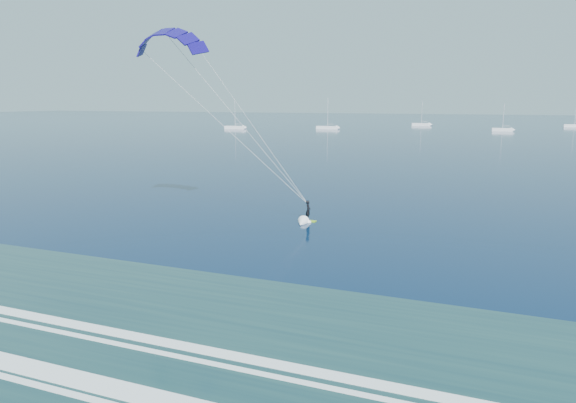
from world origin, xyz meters
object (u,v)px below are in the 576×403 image
(sailboat_1, at_px, (328,127))
(sailboat_2, at_px, (421,124))
(sailboat_0, at_px, (235,127))
(sailboat_4, at_px, (574,126))
(kitesurfer_rig, at_px, (238,121))
(sailboat_3, at_px, (502,130))

(sailboat_1, distance_m, sailboat_2, 52.28)
(sailboat_0, height_order, sailboat_1, sailboat_1)
(sailboat_0, bearing_deg, sailboat_4, 26.83)
(kitesurfer_rig, distance_m, sailboat_2, 198.86)
(sailboat_4, bearing_deg, kitesurfer_rig, -104.58)
(sailboat_2, relative_size, sailboat_3, 1.09)
(sailboat_4, bearing_deg, sailboat_1, -150.64)
(sailboat_0, xyz_separation_m, sailboat_3, (99.46, 21.04, -0.01))
(kitesurfer_rig, relative_size, sailboat_4, 1.60)
(sailboat_0, relative_size, sailboat_1, 0.96)
(sailboat_2, bearing_deg, sailboat_4, 9.98)
(sailboat_2, distance_m, sailboat_3, 46.91)
(sailboat_0, relative_size, sailboat_4, 1.03)
(kitesurfer_rig, bearing_deg, sailboat_3, 81.34)
(sailboat_2, bearing_deg, kitesurfer_rig, -87.67)
(sailboat_2, bearing_deg, sailboat_1, -126.87)
(sailboat_2, distance_m, sailboat_4, 63.52)
(kitesurfer_rig, height_order, sailboat_0, kitesurfer_rig)
(sailboat_2, relative_size, sailboat_4, 0.97)
(sailboat_1, bearing_deg, sailboat_3, 7.70)
(sailboat_1, height_order, sailboat_3, sailboat_1)
(sailboat_0, xyz_separation_m, sailboat_4, (128.76, 65.13, -0.00))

